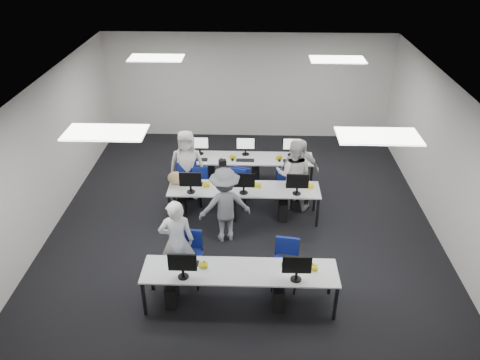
{
  "coord_description": "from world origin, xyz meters",
  "views": [
    {
      "loc": [
        0.19,
        -8.25,
        5.83
      ],
      "look_at": [
        -0.08,
        0.08,
        1.0
      ],
      "focal_mm": 35.0,
      "sensor_mm": 36.0,
      "label": 1
    }
  ],
  "objects_px": {
    "desk_front": "(240,273)",
    "chair_6": "(240,187)",
    "chair_7": "(286,188)",
    "student_2": "(187,165)",
    "chair_3": "(240,193)",
    "chair_5": "(199,185)",
    "photographer": "(225,205)",
    "chair_0": "(189,266)",
    "student_0": "(177,242)",
    "student_1": "(294,174)",
    "chair_4": "(298,193)",
    "chair_2": "(189,191)",
    "student_3": "(300,170)",
    "chair_1": "(285,271)",
    "desk_mid": "(244,190)"
  },
  "relations": [
    {
      "from": "desk_front",
      "to": "chair_0",
      "type": "bearing_deg",
      "value": 148.46
    },
    {
      "from": "chair_2",
      "to": "chair_3",
      "type": "height_order",
      "value": "chair_2"
    },
    {
      "from": "chair_1",
      "to": "desk_mid",
      "type": "bearing_deg",
      "value": 119.51
    },
    {
      "from": "chair_1",
      "to": "chair_6",
      "type": "relative_size",
      "value": 1.03
    },
    {
      "from": "chair_5",
      "to": "chair_6",
      "type": "relative_size",
      "value": 0.95
    },
    {
      "from": "student_2",
      "to": "student_0",
      "type": "bearing_deg",
      "value": -89.91
    },
    {
      "from": "desk_mid",
      "to": "chair_6",
      "type": "height_order",
      "value": "chair_6"
    },
    {
      "from": "desk_front",
      "to": "chair_3",
      "type": "xyz_separation_m",
      "value": [
        -0.1,
        3.18,
        -0.42
      ]
    },
    {
      "from": "chair_3",
      "to": "chair_7",
      "type": "height_order",
      "value": "chair_7"
    },
    {
      "from": "chair_7",
      "to": "chair_0",
      "type": "bearing_deg",
      "value": -104.03
    },
    {
      "from": "chair_2",
      "to": "chair_5",
      "type": "bearing_deg",
      "value": 45.56
    },
    {
      "from": "chair_7",
      "to": "student_0",
      "type": "relative_size",
      "value": 0.49
    },
    {
      "from": "desk_front",
      "to": "chair_4",
      "type": "distance_m",
      "value": 3.46
    },
    {
      "from": "chair_5",
      "to": "photographer",
      "type": "relative_size",
      "value": 0.51
    },
    {
      "from": "chair_0",
      "to": "student_1",
      "type": "height_order",
      "value": "student_1"
    },
    {
      "from": "desk_front",
      "to": "student_0",
      "type": "height_order",
      "value": "student_0"
    },
    {
      "from": "chair_7",
      "to": "photographer",
      "type": "relative_size",
      "value": 0.51
    },
    {
      "from": "chair_5",
      "to": "chair_2",
      "type": "bearing_deg",
      "value": -133.16
    },
    {
      "from": "student_3",
      "to": "student_0",
      "type": "bearing_deg",
      "value": -125.24
    },
    {
      "from": "chair_3",
      "to": "student_1",
      "type": "bearing_deg",
      "value": 9.6
    },
    {
      "from": "photographer",
      "to": "chair_2",
      "type": "bearing_deg",
      "value": -70.06
    },
    {
      "from": "chair_0",
      "to": "chair_1",
      "type": "distance_m",
      "value": 1.72
    },
    {
      "from": "desk_front",
      "to": "student_1",
      "type": "height_order",
      "value": "student_1"
    },
    {
      "from": "chair_2",
      "to": "chair_4",
      "type": "relative_size",
      "value": 1.18
    },
    {
      "from": "student_1",
      "to": "student_3",
      "type": "height_order",
      "value": "student_1"
    },
    {
      "from": "desk_mid",
      "to": "chair_5",
      "type": "height_order",
      "value": "chair_5"
    },
    {
      "from": "chair_6",
      "to": "student_1",
      "type": "relative_size",
      "value": 0.53
    },
    {
      "from": "desk_front",
      "to": "chair_2",
      "type": "height_order",
      "value": "chair_2"
    },
    {
      "from": "chair_1",
      "to": "chair_6",
      "type": "xyz_separation_m",
      "value": [
        -0.89,
        2.87,
        -0.01
      ]
    },
    {
      "from": "chair_7",
      "to": "student_3",
      "type": "bearing_deg",
      "value": 24.33
    },
    {
      "from": "desk_front",
      "to": "chair_6",
      "type": "bearing_deg",
      "value": 91.89
    },
    {
      "from": "chair_5",
      "to": "student_2",
      "type": "relative_size",
      "value": 0.5
    },
    {
      "from": "chair_5",
      "to": "student_1",
      "type": "xyz_separation_m",
      "value": [
        2.14,
        -0.41,
        0.56
      ]
    },
    {
      "from": "chair_1",
      "to": "chair_6",
      "type": "height_order",
      "value": "chair_1"
    },
    {
      "from": "chair_3",
      "to": "student_2",
      "type": "distance_m",
      "value": 1.36
    },
    {
      "from": "chair_5",
      "to": "student_3",
      "type": "height_order",
      "value": "student_3"
    },
    {
      "from": "student_3",
      "to": "photographer",
      "type": "xyz_separation_m",
      "value": [
        -1.59,
        -1.61,
        0.06
      ]
    },
    {
      "from": "chair_3",
      "to": "desk_mid",
      "type": "bearing_deg",
      "value": -65.61
    },
    {
      "from": "chair_4",
      "to": "chair_2",
      "type": "bearing_deg",
      "value": 176.72
    },
    {
      "from": "chair_7",
      "to": "student_2",
      "type": "height_order",
      "value": "student_2"
    },
    {
      "from": "chair_0",
      "to": "chair_7",
      "type": "bearing_deg",
      "value": 62.21
    },
    {
      "from": "chair_0",
      "to": "student_0",
      "type": "relative_size",
      "value": 0.58
    },
    {
      "from": "desk_front",
      "to": "chair_4",
      "type": "bearing_deg",
      "value": 69.29
    },
    {
      "from": "desk_mid",
      "to": "chair_7",
      "type": "distance_m",
      "value": 1.32
    },
    {
      "from": "desk_mid",
      "to": "desk_front",
      "type": "bearing_deg",
      "value": -90.0
    },
    {
      "from": "chair_4",
      "to": "student_2",
      "type": "bearing_deg",
      "value": 169.5
    },
    {
      "from": "chair_2",
      "to": "student_3",
      "type": "bearing_deg",
      "value": -9.56
    },
    {
      "from": "chair_7",
      "to": "student_3",
      "type": "relative_size",
      "value": 0.55
    },
    {
      "from": "chair_2",
      "to": "chair_4",
      "type": "xyz_separation_m",
      "value": [
        2.46,
        0.08,
        -0.05
      ]
    },
    {
      "from": "chair_6",
      "to": "student_3",
      "type": "relative_size",
      "value": 0.58
    }
  ]
}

